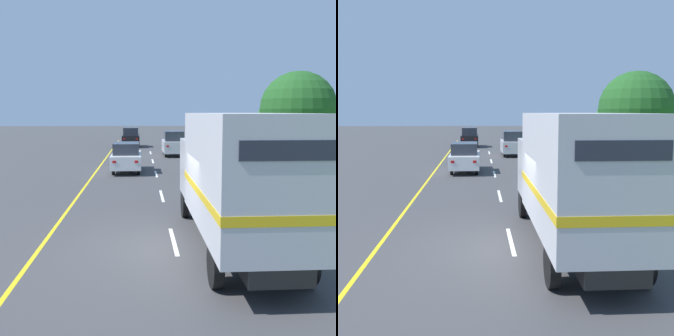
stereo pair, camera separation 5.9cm
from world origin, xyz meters
TOP-DOWN VIEW (x-y plane):
  - ground_plane at (0.00, 0.00)m, footprint 200.00×200.00m
  - edge_line_yellow at (-3.70, 13.76)m, footprint 0.12×59.82m
  - centre_dash_near at (0.00, 0.56)m, footprint 0.12×2.60m
  - centre_dash_mid_a at (0.00, 7.16)m, footprint 0.12×2.60m
  - centre_dash_mid_b at (0.00, 13.76)m, footprint 0.12×2.60m
  - centre_dash_far at (0.00, 20.36)m, footprint 0.12×2.60m
  - centre_dash_farthest at (0.00, 26.96)m, footprint 0.12×2.60m
  - horse_trailer_truck at (1.62, -0.30)m, footprint 2.32×8.13m
  - lead_car_white at (-1.79, 14.93)m, footprint 1.80×4.44m
  - lead_car_silver_ahead at (1.89, 24.30)m, footprint 1.80×4.16m
  - lead_car_black_ahead at (-1.90, 33.62)m, footprint 1.80×4.10m
  - highway_sign at (6.86, 6.63)m, footprint 2.05×0.09m
  - roadside_tree_near at (7.71, 11.60)m, footprint 4.11×4.11m
  - roadside_tree_mid at (8.76, 17.84)m, footprint 3.13×3.13m
  - delineator_post at (4.31, 2.65)m, footprint 0.08×0.08m

SIDE VIEW (x-z plane):
  - ground_plane at x=0.00m, z-range 0.00..0.00m
  - edge_line_yellow at x=-3.70m, z-range 0.00..0.01m
  - centre_dash_near at x=0.00m, z-range 0.00..0.01m
  - centre_dash_mid_a at x=0.00m, z-range 0.00..0.01m
  - centre_dash_mid_b at x=0.00m, z-range 0.00..0.01m
  - centre_dash_far at x=0.00m, z-range 0.00..0.01m
  - centre_dash_farthest at x=0.00m, z-range 0.00..0.01m
  - delineator_post at x=4.31m, z-range 0.03..0.98m
  - lead_car_white at x=-1.79m, z-range 0.02..1.83m
  - lead_car_black_ahead at x=-1.90m, z-range 0.00..2.05m
  - lead_car_silver_ahead at x=1.89m, z-range -0.01..2.09m
  - highway_sign at x=6.86m, z-range 0.32..2.93m
  - horse_trailer_truck at x=1.62m, z-range 0.20..3.87m
  - roadside_tree_mid at x=8.76m, z-range 0.75..5.40m
  - roadside_tree_near at x=7.71m, z-range 0.90..6.81m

